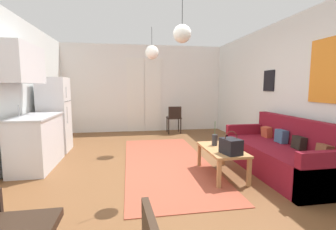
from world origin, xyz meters
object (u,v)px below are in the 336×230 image
at_px(bamboo_vase, 215,140).
at_px(refrigerator, 55,115).
at_px(accent_chair, 174,117).
at_px(coffee_table, 222,152).
at_px(couch, 282,155).
at_px(handbag, 231,146).
at_px(pendant_lamp_far, 152,52).
at_px(pendant_lamp_near, 182,34).

relative_size(bamboo_vase, refrigerator, 0.25).
xyz_separation_m(bamboo_vase, accent_chair, (-0.04, 3.23, -0.04)).
distance_m(coffee_table, accent_chair, 3.42).
bearing_deg(couch, refrigerator, 153.86).
distance_m(couch, coffee_table, 1.02).
bearing_deg(handbag, bamboo_vase, 95.88).
relative_size(bamboo_vase, pendant_lamp_far, 0.59).
distance_m(couch, pendant_lamp_near, 2.51).
bearing_deg(refrigerator, couch, -26.14).
relative_size(coffee_table, bamboo_vase, 2.48).
height_order(refrigerator, pendant_lamp_near, pendant_lamp_near).
bearing_deg(accent_chair, couch, 108.60).
distance_m(pendant_lamp_near, pendant_lamp_far, 2.13).
height_order(refrigerator, accent_chair, refrigerator).
height_order(couch, pendant_lamp_far, pendant_lamp_far).
bearing_deg(coffee_table, refrigerator, 147.09).
xyz_separation_m(coffee_table, pendant_lamp_near, (-0.72, -0.33, 1.69)).
bearing_deg(accent_chair, bamboo_vase, 91.57).
xyz_separation_m(bamboo_vase, pendant_lamp_far, (-0.86, 1.60, 1.59)).
xyz_separation_m(coffee_table, bamboo_vase, (-0.05, 0.19, 0.15)).
bearing_deg(handbag, couch, 15.31).
xyz_separation_m(couch, pendant_lamp_near, (-1.74, -0.30, 1.78)).
bearing_deg(pendant_lamp_far, couch, -43.47).
relative_size(accent_chair, pendant_lamp_far, 1.19).
relative_size(couch, bamboo_vase, 5.28).
height_order(accent_chair, pendant_lamp_near, pendant_lamp_near).
height_order(couch, pendant_lamp_near, pendant_lamp_near).
relative_size(refrigerator, pendant_lamp_far, 2.33).
bearing_deg(pendant_lamp_far, pendant_lamp_near, -85.14).
height_order(coffee_table, pendant_lamp_near, pendant_lamp_near).
bearing_deg(accent_chair, handbag, 92.25).
xyz_separation_m(refrigerator, accent_chair, (2.89, 1.49, -0.31)).
bearing_deg(pendant_lamp_far, refrigerator, 176.10).
distance_m(accent_chair, pendant_lamp_near, 4.12).
distance_m(refrigerator, pendant_lamp_far, 2.47).
distance_m(accent_chair, pendant_lamp_far, 2.45).
height_order(couch, coffee_table, couch).
xyz_separation_m(handbag, accent_chair, (-0.10, 3.73, -0.07)).
bearing_deg(pendant_lamp_far, handbag, -66.63).
relative_size(coffee_table, accent_chair, 1.22).
height_order(coffee_table, handbag, handbag).
xyz_separation_m(couch, pendant_lamp_far, (-1.92, 1.82, 1.84)).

